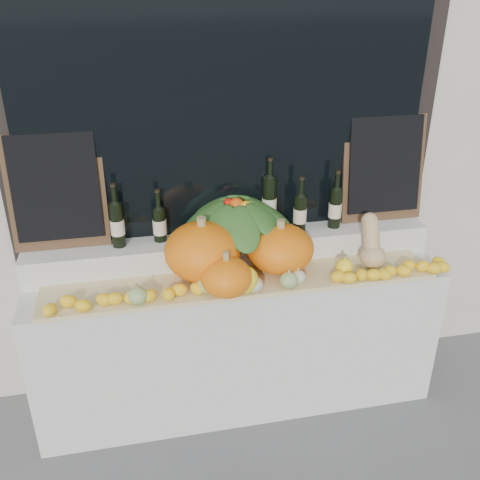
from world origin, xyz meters
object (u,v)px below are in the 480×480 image
pumpkin_left (202,251)px  wine_bottle_tall (269,202)px  butternut_squash (372,245)px  produce_bowl (236,218)px  pumpkin_right (280,248)px

pumpkin_left → wine_bottle_tall: wine_bottle_tall is taller
butternut_squash → produce_bowl: produce_bowl is taller
butternut_squash → pumpkin_left: bearing=176.4°
produce_bowl → wine_bottle_tall: (0.21, 0.08, 0.04)m
pumpkin_left → butternut_squash: 0.94m
produce_bowl → wine_bottle_tall: bearing=20.1°
pumpkin_left → butternut_squash: size_ratio=1.39×
pumpkin_right → produce_bowl: (-0.20, 0.18, 0.12)m
pumpkin_right → wine_bottle_tall: (0.00, 0.26, 0.16)m
butternut_squash → produce_bowl: (-0.72, 0.24, 0.13)m
pumpkin_right → wine_bottle_tall: 0.31m
pumpkin_left → butternut_squash: pumpkin_left is taller
pumpkin_left → produce_bowl: size_ratio=0.60×
pumpkin_right → produce_bowl: produce_bowl is taller
butternut_squash → produce_bowl: 0.77m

